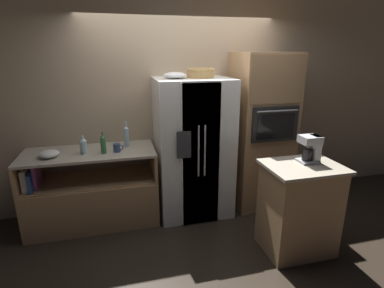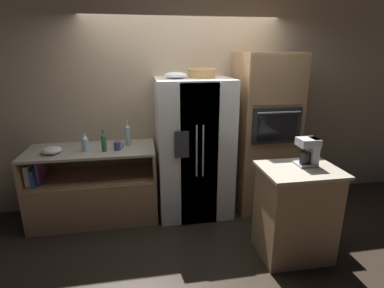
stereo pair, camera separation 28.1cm
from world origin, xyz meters
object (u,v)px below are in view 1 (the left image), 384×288
Objects in this scene: wall_oven at (261,132)px; bottle_tall at (103,144)px; refrigerator at (193,148)px; mixing_bowl at (49,154)px; bottle_short at (126,136)px; coffee_maker at (311,148)px; mug at (117,148)px; wicker_basket at (201,72)px; fruit_bowl at (175,75)px; bottle_wide at (83,145)px.

wall_oven reaches higher than bottle_tall.
refrigerator is 8.09× the size of mixing_bowl.
mixing_bowl is (-0.86, -0.20, -0.10)m from bottle_short.
wall_oven is at bearing -3.24° from bottle_short.
refrigerator is at bearing 133.78° from coffee_maker.
wall_oven is 7.93× the size of bottle_tall.
wicker_basket is at bearing 7.33° from mug.
bottle_tall is at bearing -175.91° from refrigerator.
mug is at bearing -122.72° from bottle_short.
coffee_maker is at bearing -51.54° from wicker_basket.
wall_oven is 1.90m from mug.
mixing_bowl is 0.78× the size of coffee_maker.
wicker_basket is 1.36m from mug.
coffee_maker is at bearing -41.51° from fruit_bowl.
mixing_bowl is 2.84m from coffee_maker.
wicker_basket is 2.00m from mixing_bowl.
bottle_short is at bearing 171.71° from fruit_bowl.
wall_oven is 2.05m from bottle_tall.
fruit_bowl is 1.10m from mug.
coffee_maker is (2.08, -0.94, 0.08)m from bottle_tall.
mug is at bearing -172.18° from fruit_bowl.
mixing_bowl is at bearing -167.24° from bottle_short.
fruit_bowl is 1.17m from bottle_tall.
mug is 2.16m from coffee_maker.
mug is (-1.90, -0.09, -0.05)m from wall_oven.
wall_oven is 17.69× the size of mug.
bottle_wide is (-2.28, -0.05, -0.00)m from wall_oven.
coffee_maker is at bearing -46.22° from refrigerator.
wall_oven is 1.05m from coffee_maker.
refrigerator reaches higher than mixing_bowl.
refrigerator reaches higher than coffee_maker.
bottle_tall is 0.93× the size of coffee_maker.
refrigerator is at bearing -178.40° from wall_oven.
fruit_bowl reaches higher than mug.
bottle_tall reaches higher than mug.
fruit_bowl reaches higher than bottle_tall.
refrigerator is 6.27× the size of coffee_maker.
wicker_basket is 1.29× the size of fruit_bowl.
bottle_short is 0.24m from mug.
coffee_maker is at bearing -23.39° from bottle_wide.
refrigerator is at bearing 2.32° from mixing_bowl.
bottle_tall is 0.23m from bottle_wide.
bottle_short is 1.14× the size of coffee_maker.
bottle_tall is 1.22× the size of bottle_wide.
mixing_bowl is at bearing -177.68° from refrigerator.
mixing_bowl is (-0.59, 0.01, -0.07)m from bottle_tall.
bottle_tall is (-1.21, -0.15, -0.78)m from wicker_basket.
bottle_tall is 0.82× the size of bottle_short.
bottle_short is at bearing 147.56° from coffee_maker.
wall_oven is at bearing 1.60° from refrigerator.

